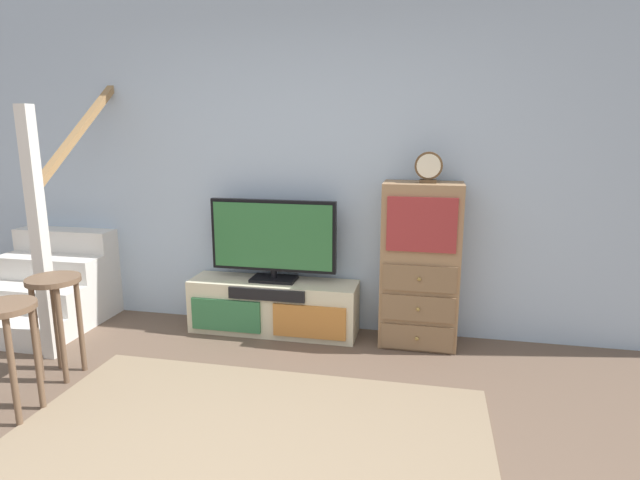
{
  "coord_description": "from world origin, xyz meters",
  "views": [
    {
      "loc": [
        0.91,
        -1.68,
        1.66
      ],
      "look_at": [
        0.19,
        1.73,
        0.89
      ],
      "focal_mm": 29.37,
      "sensor_mm": 36.0,
      "label": 1
    }
  ],
  "objects": [
    {
      "name": "bar_stool_far",
      "position": [
        -1.48,
        1.16,
        0.52
      ],
      "size": [
        0.34,
        0.34,
        0.69
      ],
      "color": "brown",
      "rests_on": "ground_plane"
    },
    {
      "name": "side_cabinet",
      "position": [
        0.86,
        2.2,
        0.62
      ],
      "size": [
        0.58,
        0.38,
        1.25
      ],
      "color": "#93704C",
      "rests_on": "ground_plane"
    },
    {
      "name": "television",
      "position": [
        -0.3,
        2.22,
        0.78
      ],
      "size": [
        1.02,
        0.22,
        0.66
      ],
      "color": "black",
      "rests_on": "media_console"
    },
    {
      "name": "media_console",
      "position": [
        -0.3,
        2.19,
        0.22
      ],
      "size": [
        1.36,
        0.38,
        0.43
      ],
      "color": "beige",
      "rests_on": "ground_plane"
    },
    {
      "name": "staircase",
      "position": [
        -2.24,
        2.2,
        0.37
      ],
      "size": [
        1.0,
        1.36,
        2.2
      ],
      "color": "silver",
      "rests_on": "ground_plane"
    },
    {
      "name": "back_wall",
      "position": [
        0.0,
        2.46,
        1.35
      ],
      "size": [
        6.4,
        0.12,
        2.7
      ],
      "primitive_type": "cube",
      "color": "#A8BCD1",
      "rests_on": "ground_plane"
    },
    {
      "name": "area_rug",
      "position": [
        0.0,
        0.6,
        0.01
      ],
      "size": [
        2.6,
        1.8,
        0.01
      ],
      "primitive_type": "cube",
      "color": "#847056",
      "rests_on": "ground_plane"
    },
    {
      "name": "bar_stool_near",
      "position": [
        -1.4,
        0.66,
        0.51
      ],
      "size": [
        0.34,
        0.34,
        0.68
      ],
      "color": "brown",
      "rests_on": "ground_plane"
    },
    {
      "name": "desk_clock",
      "position": [
        0.89,
        2.19,
        1.36
      ],
      "size": [
        0.2,
        0.08,
        0.22
      ],
      "color": "#4C3823",
      "rests_on": "side_cabinet"
    }
  ]
}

